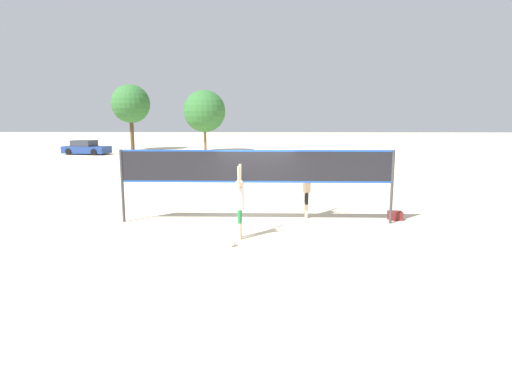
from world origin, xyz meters
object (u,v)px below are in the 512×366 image
gear_bag (395,216)px  tree_right_cluster (205,111)px  player_blocker (307,185)px  parked_car_near (86,148)px  tree_left_cluster (131,104)px  player_spiker (240,200)px  volleyball_net (256,170)px  volleyball (231,243)px

gear_bag → tree_right_cluster: size_ratio=0.07×
player_blocker → parked_car_near: size_ratio=0.47×
tree_left_cluster → tree_right_cluster: size_ratio=1.12×
player_blocker → player_spiker: bearing=-40.0°
volleyball_net → tree_left_cluster: (-15.16, 32.85, 3.44)m
volleyball_net → volleyball: volleyball_net is taller
parked_car_near → tree_right_cluster: tree_right_cluster is taller
tree_right_cluster → volleyball_net: bearing=-78.3°
player_spiker → gear_bag: player_spiker is taller
player_blocker → gear_bag: 3.22m
player_spiker → parked_car_near: player_spiker is taller
player_blocker → tree_right_cluster: tree_right_cluster is taller
parked_car_near → gear_bag: bearing=-39.7°
player_spiker → gear_bag: (5.22, 2.34, -0.99)m
player_blocker → tree_left_cluster: 36.52m
volleyball_net → gear_bag: size_ratio=19.75×
player_spiker → gear_bag: bearing=-65.8°
volleyball → tree_left_cluster: 38.66m
player_spiker → volleyball_net: bearing=-12.8°
player_blocker → gear_bag: bearing=85.3°
player_spiker → player_blocker: (2.18, 2.59, 0.04)m
gear_bag → tree_left_cluster: tree_left_cluster is taller
player_spiker → tree_right_cluster: size_ratio=0.32×
parked_car_near → volleyball_net: bearing=-46.7°
volleyball → gear_bag: gear_bag is taller
volleyball → gear_bag: bearing=29.7°
volleyball_net → volleyball: bearing=-103.1°
volleyball → parked_car_near: bearing=120.5°
player_spiker → tree_right_cluster: 33.36m
volleyball_net → volleyball: size_ratio=41.71×
player_spiker → tree_left_cluster: size_ratio=0.29×
volleyball → gear_bag: size_ratio=0.47×
parked_car_near → player_blocker: bearing=-43.4°
volleyball_net → parked_car_near: size_ratio=1.92×
player_blocker → volleyball: 4.23m
volleyball → tree_right_cluster: 34.16m
gear_bag → player_blocker: bearing=175.3°
player_blocker → tree_right_cluster: size_ratio=0.33×
volleyball_net → tree_left_cluster: 36.34m
volleyball_net → tree_left_cluster: size_ratio=1.22×
volleyball_net → tree_right_cluster: (-6.40, 30.80, 2.58)m
volleyball_net → player_blocker: volleyball_net is taller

